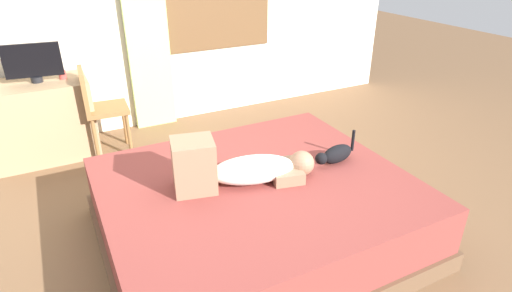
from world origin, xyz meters
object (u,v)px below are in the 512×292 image
object	(u,v)px
cat	(335,154)
person_lying	(238,168)
tv_monitor	(33,62)
chair_by_desk	(98,105)
desk	(42,120)
bed	(256,211)
cup	(63,75)

from	to	relation	value
cat	person_lying	bearing A→B (deg)	174.76
tv_monitor	chair_by_desk	size ratio (longest dim) A/B	0.56
cat	desk	world-z (taller)	desk
cat	chair_by_desk	bearing A→B (deg)	125.89
tv_monitor	person_lying	bearing A→B (deg)	-61.81
person_lying	desk	distance (m)	2.30
tv_monitor	bed	bearing A→B (deg)	-59.87
bed	cat	distance (m)	0.69
desk	person_lying	bearing A→B (deg)	-60.98
cat	chair_by_desk	world-z (taller)	chair_by_desk
person_lying	cat	world-z (taller)	person_lying
desk	tv_monitor	xyz separation A→B (m)	(0.04, 0.00, 0.55)
cat	desk	bearing A→B (deg)	131.65
cup	desk	bearing A→B (deg)	-179.79
person_lying	cup	size ratio (longest dim) A/B	12.07
cat	chair_by_desk	xyz separation A→B (m)	(-1.34, 1.86, -0.03)
cat	tv_monitor	world-z (taller)	tv_monitor
tv_monitor	cup	bearing A→B (deg)	0.25
tv_monitor	cup	world-z (taller)	tv_monitor
cat	cup	world-z (taller)	cup
person_lying	cup	xyz separation A→B (m)	(-0.86, 2.00, 0.20)
bed	tv_monitor	world-z (taller)	tv_monitor
cat	cup	xyz separation A→B (m)	(-1.58, 2.07, 0.24)
chair_by_desk	desk	bearing A→B (deg)	156.95
cat	chair_by_desk	distance (m)	2.29
bed	desk	size ratio (longest dim) A/B	2.25
person_lying	desk	world-z (taller)	person_lying
bed	person_lying	xyz separation A→B (m)	(-0.11, 0.04, 0.35)
bed	desk	xyz separation A→B (m)	(-1.22, 2.04, 0.14)
person_lying	cup	distance (m)	2.19
cat	desk	distance (m)	2.77
bed	person_lying	distance (m)	0.37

